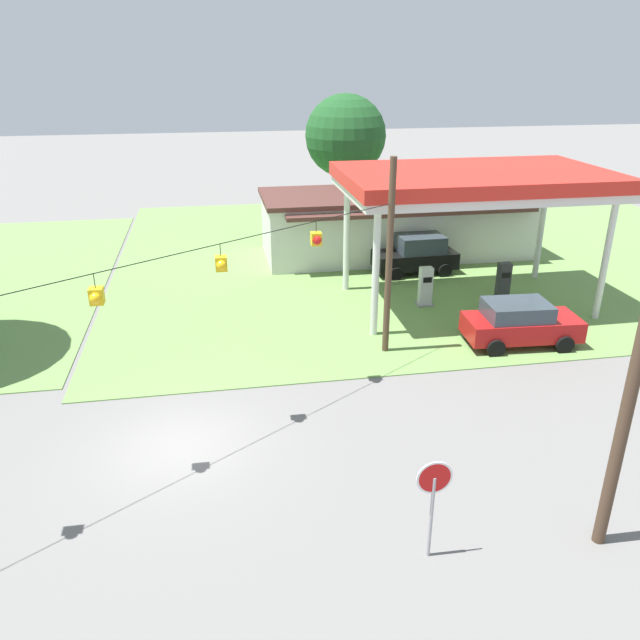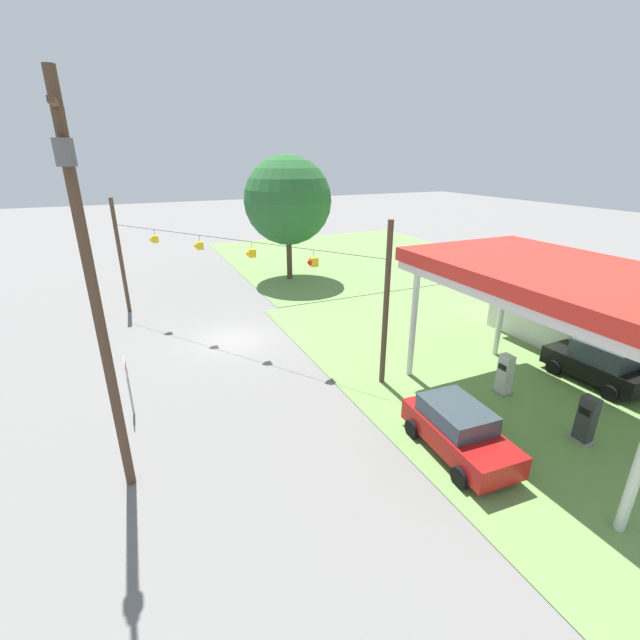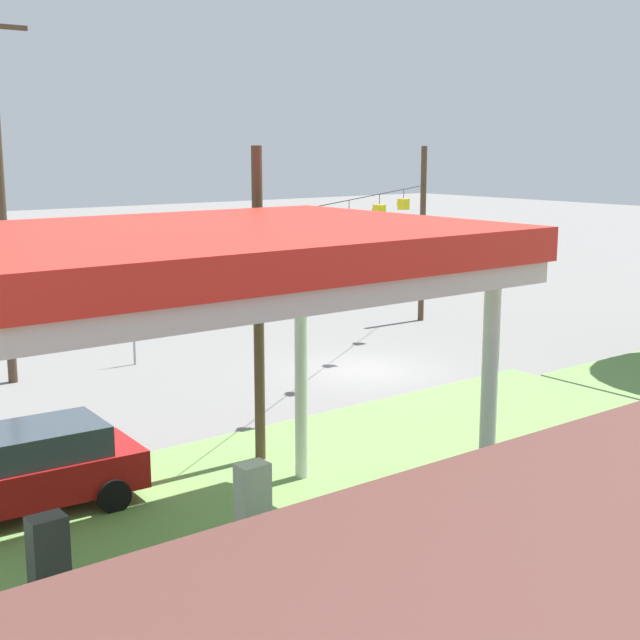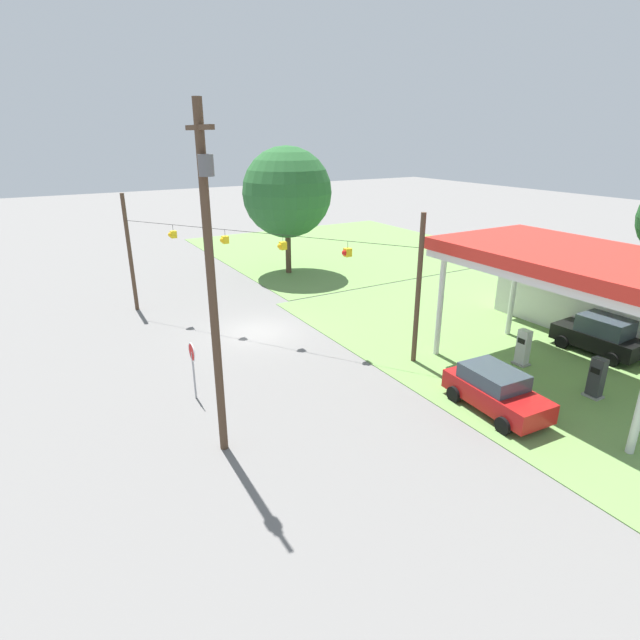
% 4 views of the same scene
% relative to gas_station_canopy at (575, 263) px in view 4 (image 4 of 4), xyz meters
% --- Properties ---
extents(ground_plane, '(160.00, 160.00, 0.00)m').
position_rel_gas_station_canopy_xyz_m(ground_plane, '(-12.19, -9.17, -5.40)').
color(ground_plane, slate).
extents(grass_verge_opposite_corner, '(24.00, 24.00, 0.04)m').
position_rel_gas_station_canopy_xyz_m(grass_verge_opposite_corner, '(-28.19, 6.83, -5.38)').
color(grass_verge_opposite_corner, '#6B934C').
rests_on(grass_verge_opposite_corner, ground).
extents(gas_station_canopy, '(11.07, 6.68, 5.91)m').
position_rel_gas_station_canopy_xyz_m(gas_station_canopy, '(0.00, 0.00, 0.00)').
color(gas_station_canopy, silver).
rests_on(gas_station_canopy, ground).
extents(gas_station_store, '(14.77, 5.98, 3.48)m').
position_rel_gas_station_canopy_xyz_m(gas_station_store, '(-0.84, 7.82, -3.64)').
color(gas_station_store, silver).
rests_on(gas_station_store, ground).
extents(fuel_pump_near, '(0.71, 0.56, 1.79)m').
position_rel_gas_station_canopy_xyz_m(fuel_pump_near, '(-1.82, -0.00, -4.54)').
color(fuel_pump_near, gray).
rests_on(fuel_pump_near, ground).
extents(fuel_pump_far, '(0.71, 0.56, 1.79)m').
position_rel_gas_station_canopy_xyz_m(fuel_pump_far, '(1.82, -0.00, -4.54)').
color(fuel_pump_far, gray).
rests_on(fuel_pump_far, ground).
extents(car_at_pumps_front, '(4.40, 2.31, 1.74)m').
position_rel_gas_station_canopy_xyz_m(car_at_pumps_front, '(0.42, -4.46, -4.49)').
color(car_at_pumps_front, '#AD1414').
rests_on(car_at_pumps_front, ground).
extents(car_at_pumps_rear, '(4.20, 2.24, 1.98)m').
position_rel_gas_station_canopy_xyz_m(car_at_pumps_rear, '(-0.79, 4.47, -4.40)').
color(car_at_pumps_rear, black).
rests_on(car_at_pumps_rear, ground).
extents(stop_sign_roadside, '(0.80, 0.08, 2.50)m').
position_rel_gas_station_canopy_xyz_m(stop_sign_roadside, '(-6.62, -14.43, -3.58)').
color(stop_sign_roadside, '#99999E').
rests_on(stop_sign_roadside, ground).
extents(utility_pole_main, '(2.20, 0.44, 11.38)m').
position_rel_gas_station_canopy_xyz_m(utility_pole_main, '(-2.58, -14.66, 0.92)').
color(utility_pole_main, '#4C3828').
rests_on(utility_pole_main, ground).
extents(signal_span_gantry, '(15.06, 10.24, 7.19)m').
position_rel_gas_station_canopy_xyz_m(signal_span_gantry, '(-12.19, -9.18, -1.44)').
color(signal_span_gantry, '#4C3828').
rests_on(signal_span_gantry, ground).
extents(tree_west_verge, '(6.78, 6.78, 9.67)m').
position_rel_gas_station_canopy_xyz_m(tree_west_verge, '(-22.66, -1.83, 0.87)').
color(tree_west_verge, '#4C3828').
rests_on(tree_west_verge, ground).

